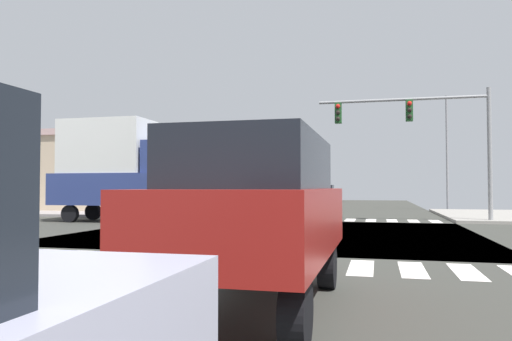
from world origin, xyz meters
The scene contains 11 objects.
ground centered at (0.00, 0.00, -0.03)m, with size 90.00×90.00×0.05m.
sidewalk_corner_nw centered at (-13.00, 12.00, 0.07)m, with size 12.00×12.00×0.14m.
crosswalk_near centered at (-0.25, -7.30, 0.00)m, with size 13.50×2.00×0.01m.
crosswalk_far centered at (-0.25, 7.30, 0.00)m, with size 13.50×2.00×0.01m.
traffic_signal_mast centered at (5.48, 6.81, 4.67)m, with size 7.92×0.55×6.25m.
street_lamp centered at (8.16, 19.43, 4.88)m, with size 1.78×0.32×8.17m.
bank_building centered at (-16.53, 13.37, 2.71)m, with size 12.19×7.76×5.39m.
sedan_nearside_1 centered at (-2.00, 37.24, 1.12)m, with size 1.80×4.30×1.88m.
suv_crossing_1 centered at (-2.00, 18.22, 1.39)m, with size 1.96×4.60×2.34m.
suv_queued_2 centered at (2.00, -11.07, 1.39)m, with size 1.96×4.60×2.34m.
box_truck_outer_2 centered at (-8.14, 3.50, 2.56)m, with size 7.20×2.40×4.85m.
Camera 1 is at (3.59, -17.56, 1.65)m, focal length 34.37 mm.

